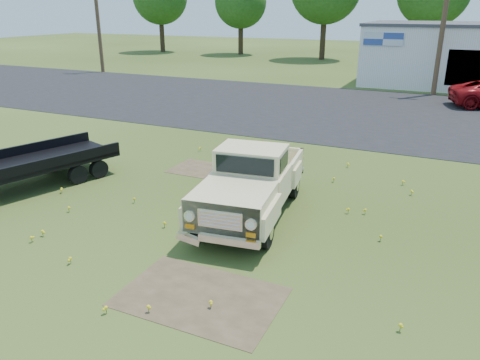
% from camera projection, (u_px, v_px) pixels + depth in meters
% --- Properties ---
extents(ground, '(140.00, 140.00, 0.00)m').
position_uv_depth(ground, '(207.00, 221.00, 11.97)').
color(ground, '#2C3F14').
rests_on(ground, ground).
extents(asphalt_lot, '(90.00, 14.00, 0.02)m').
position_uv_depth(asphalt_lot, '(343.00, 111.00, 24.73)').
color(asphalt_lot, black).
rests_on(asphalt_lot, ground).
extents(dirt_patch_a, '(3.00, 2.00, 0.01)m').
position_uv_depth(dirt_patch_a, '(200.00, 297.00, 8.83)').
color(dirt_patch_a, '#463825').
rests_on(dirt_patch_a, ground).
extents(dirt_patch_b, '(2.20, 1.60, 0.01)m').
position_uv_depth(dirt_patch_b, '(205.00, 170.00, 15.74)').
color(dirt_patch_b, '#463825').
rests_on(dirt_patch_b, ground).
extents(commercial_building, '(14.20, 8.20, 4.15)m').
position_uv_depth(commercial_building, '(474.00, 55.00, 31.83)').
color(commercial_building, silver).
rests_on(commercial_building, ground).
extents(utility_pole_west, '(1.60, 0.30, 9.00)m').
position_uv_depth(utility_pole_west, '(97.00, 14.00, 37.76)').
color(utility_pole_west, '#493322').
rests_on(utility_pole_west, ground).
extents(utility_pole_mid, '(1.60, 0.30, 9.00)m').
position_uv_depth(utility_pole_mid, '(444.00, 17.00, 27.50)').
color(utility_pole_mid, '#493322').
rests_on(utility_pole_mid, ground).
extents(treeline_b, '(5.76, 5.76, 8.57)m').
position_uv_depth(treeline_b, '(241.00, 2.00, 51.98)').
color(treeline_b, '#332617').
rests_on(treeline_b, ground).
extents(vintage_pickup_truck, '(2.65, 5.36, 1.87)m').
position_uv_depth(vintage_pickup_truck, '(251.00, 182.00, 11.99)').
color(vintage_pickup_truck, beige).
rests_on(vintage_pickup_truck, ground).
extents(flatbed_trailer, '(3.82, 6.35, 1.64)m').
position_uv_depth(flatbed_trailer, '(21.00, 162.00, 13.91)').
color(flatbed_trailer, black).
rests_on(flatbed_trailer, ground).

